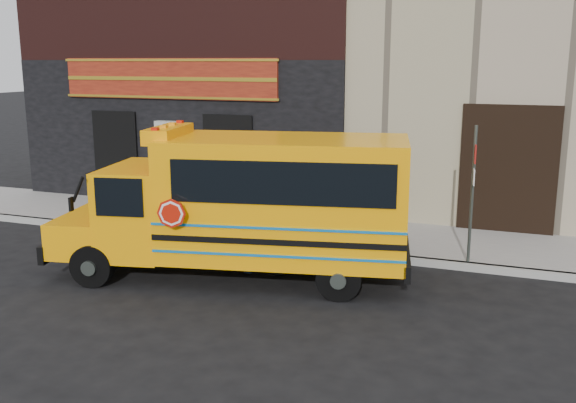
# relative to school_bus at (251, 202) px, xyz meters

# --- Properties ---
(ground) EXTENTS (120.00, 120.00, 0.00)m
(ground) POSITION_rel_school_bus_xyz_m (0.50, -0.69, -1.51)
(ground) COLOR black
(ground) RESTS_ON ground
(curb) EXTENTS (40.00, 0.20, 0.15)m
(curb) POSITION_rel_school_bus_xyz_m (0.50, 1.91, -1.43)
(curb) COLOR #9A9B96
(curb) RESTS_ON ground
(sidewalk) EXTENTS (40.00, 3.00, 0.15)m
(sidewalk) POSITION_rel_school_bus_xyz_m (0.50, 3.41, -1.43)
(sidewalk) COLOR gray
(sidewalk) RESTS_ON ground
(school_bus) EXTENTS (7.18, 3.45, 2.92)m
(school_bus) POSITION_rel_school_bus_xyz_m (0.00, 0.00, 0.00)
(school_bus) COLOR black
(school_bus) RESTS_ON ground
(sign_pole) EXTENTS (0.08, 0.25, 2.92)m
(sign_pole) POSITION_rel_school_bus_xyz_m (3.92, 1.97, 0.11)
(sign_pole) COLOR #444C46
(sign_pole) RESTS_ON ground
(bicycle) EXTENTS (1.60, 0.49, 0.95)m
(bicycle) POSITION_rel_school_bus_xyz_m (-0.03, 0.21, -1.03)
(bicycle) COLOR black
(bicycle) RESTS_ON ground
(cyclist) EXTENTS (0.40, 0.60, 1.64)m
(cyclist) POSITION_rel_school_bus_xyz_m (-0.12, 0.25, -0.69)
(cyclist) COLOR black
(cyclist) RESTS_ON ground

